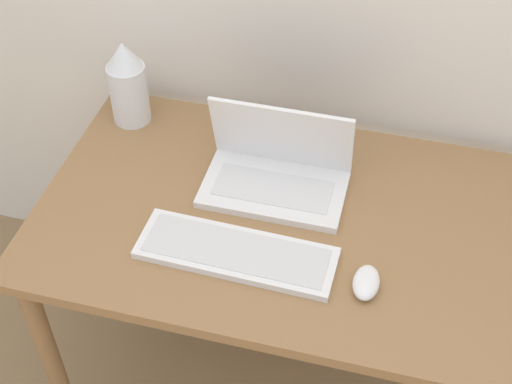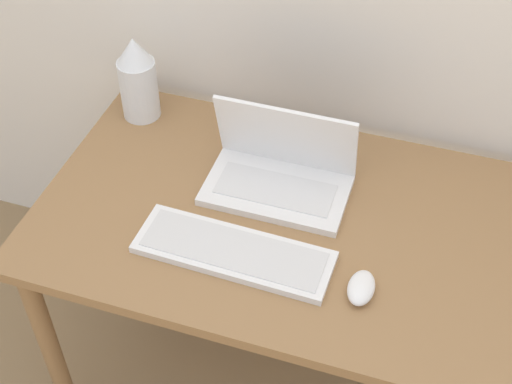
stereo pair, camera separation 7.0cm
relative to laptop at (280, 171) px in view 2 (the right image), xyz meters
The scene contains 5 objects.
desk 0.17m from the laptop, 74.38° to the right, with size 1.15×0.73×0.72m.
laptop is the anchor object (origin of this frame).
keyboard 0.25m from the laptop, 97.70° to the right, with size 0.46×0.16×0.02m.
mouse 0.38m from the laptop, 45.52° to the right, with size 0.06×0.10×0.03m.
vase 0.48m from the laptop, 160.34° to the left, with size 0.10×0.10×0.24m.
Camera 2 is at (0.31, -0.78, 1.94)m, focal length 50.00 mm.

